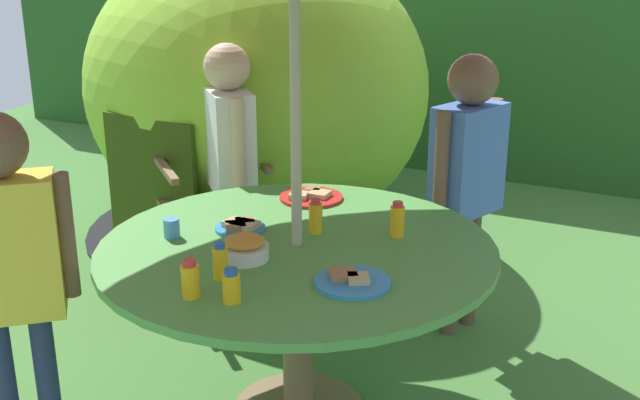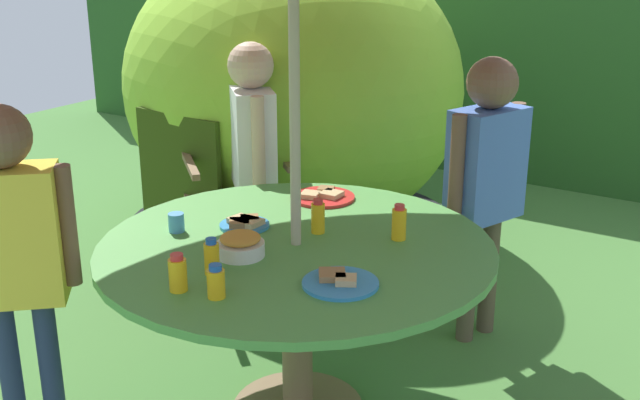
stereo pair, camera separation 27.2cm
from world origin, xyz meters
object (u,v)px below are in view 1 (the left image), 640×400
child_in_blue_shirt (468,160)px  plate_front_edge (240,226)px  dome_tent (255,89)px  juice_bottle_center_back (397,220)px  juice_bottle_near_left (190,280)px  garden_table (297,276)px  child_in_yellow_shirt (7,248)px  plate_center_front (352,281)px  juice_bottle_near_right (220,262)px  juice_bottle_far_left (316,217)px  snack_bowl (244,248)px  juice_bottle_far_right (231,287)px  plate_mid_left (311,196)px  wooden_chair (207,183)px  cup_near (172,228)px  child_in_white_shirt (230,141)px

child_in_blue_shirt → plate_front_edge: 1.07m
dome_tent → child_in_blue_shirt: bearing=-20.5°
juice_bottle_center_back → juice_bottle_near_left: bearing=-117.3°
garden_table → plate_front_edge: plate_front_edge is taller
child_in_yellow_shirt → plate_center_front: size_ratio=5.09×
juice_bottle_near_right → juice_bottle_center_back: bearing=57.6°
plate_center_front → juice_bottle_far_left: juice_bottle_far_left is taller
snack_bowl → juice_bottle_far_right: juice_bottle_far_right is taller
plate_mid_left → wooden_chair: bearing=153.6°
wooden_chair → child_in_blue_shirt: bearing=-44.4°
child_in_yellow_shirt → plate_mid_left: bearing=22.7°
cup_near → juice_bottle_near_right: bearing=-32.3°
wooden_chair → cup_near: bearing=-110.6°
garden_table → child_in_white_shirt: (-0.73, 0.74, 0.23)m
snack_bowl → cup_near: 0.34m
plate_center_front → juice_bottle_center_back: (-0.02, 0.43, 0.05)m
plate_mid_left → juice_bottle_center_back: 0.52m
child_in_blue_shirt → plate_mid_left: child_in_blue_shirt is taller
child_in_white_shirt → juice_bottle_near_right: 1.27m
juice_bottle_far_right → plate_front_edge: bearing=119.1°
juice_bottle_near_right → wooden_chair: bearing=125.7°
child_in_blue_shirt → plate_center_front: 1.13m
juice_bottle_far_left → cup_near: size_ratio=1.86×
juice_bottle_far_right → child_in_white_shirt: bearing=122.4°
wooden_chair → child_in_yellow_shirt: size_ratio=0.78×
child_in_yellow_shirt → juice_bottle_far_left: bearing=5.2°
plate_center_front → juice_bottle_near_left: bearing=-143.1°
child_in_blue_shirt → wooden_chair: bearing=-66.3°
child_in_blue_shirt → juice_bottle_center_back: size_ratio=9.58×
child_in_white_shirt → plate_center_front: size_ratio=5.22×
child_in_white_shirt → snack_bowl: (0.64, -0.92, -0.07)m
juice_bottle_far_left → plate_center_front: bearing=-49.1°
garden_table → plate_front_edge: bearing=171.7°
child_in_yellow_shirt → snack_bowl: 0.74m
juice_bottle_far_left → juice_bottle_near_right: bearing=-100.9°
child_in_yellow_shirt → juice_bottle_near_right: (0.61, 0.27, -0.03)m
garden_table → cup_near: size_ratio=20.22×
dome_tent → snack_bowl: dome_tent is taller
cup_near → juice_bottle_near_left: bearing=-47.5°
garden_table → cup_near: cup_near is taller
child_in_white_shirt → juice_bottle_center_back: child_in_white_shirt is taller
wooden_chair → cup_near: 1.11m
child_in_blue_shirt → juice_bottle_center_back: (-0.05, -0.70, -0.05)m
garden_table → child_in_blue_shirt: size_ratio=1.12×
child_in_yellow_shirt → juice_bottle_near_left: 0.62m
juice_bottle_near_right → plate_mid_left: bearing=96.4°
plate_front_edge → juice_bottle_far_left: juice_bottle_far_left is taller
juice_bottle_far_right → juice_bottle_center_back: juice_bottle_center_back is taller
snack_bowl → plate_front_edge: snack_bowl is taller
snack_bowl → plate_center_front: snack_bowl is taller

